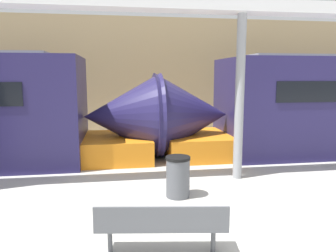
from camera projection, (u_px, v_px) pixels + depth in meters
name	position (u px, v px, depth m)	size (l,w,h in m)	color
station_wall	(141.00, 77.00, 14.09)	(56.00, 0.20, 5.00)	tan
bench_near	(162.00, 223.00, 4.62)	(1.91, 0.71, 0.78)	#4C4F54
trash_bin	(178.00, 177.00, 6.90)	(0.52, 0.52, 0.87)	#4C4F54
support_column_near	(240.00, 99.00, 7.95)	(0.22, 0.22, 3.99)	gray
canopy_beam	(243.00, 7.00, 7.62)	(28.00, 0.60, 0.28)	silver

